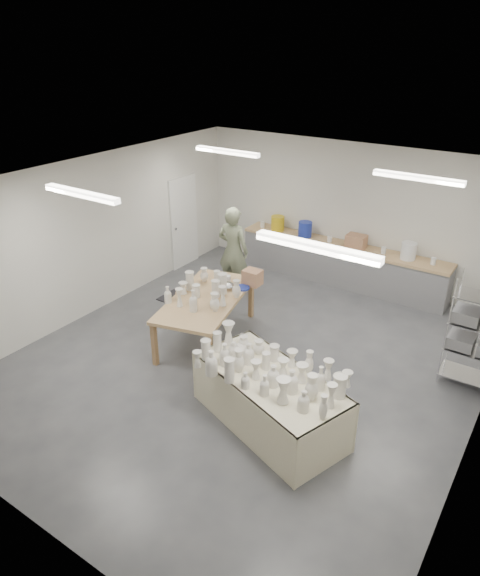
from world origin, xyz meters
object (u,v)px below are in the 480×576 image
Objects in this scene: potter at (233,250)px; work_table at (211,295)px; drying_table at (269,397)px; red_stool at (240,274)px.

work_table is at bearing 107.65° from potter.
drying_table is at bearing 126.09° from potter.
red_stool is (-0.74, 2.03, -0.55)m from work_table.
work_table is 6.42× the size of red_stool.
work_table reaches higher than red_stool.
red_stool is (-2.77, 3.43, -0.15)m from drying_table.
red_stool is at bearing 148.18° from drying_table.
drying_table is 4.23m from potter.
drying_table is 6.54× the size of red_stool.
red_stool is at bearing 95.67° from work_table.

